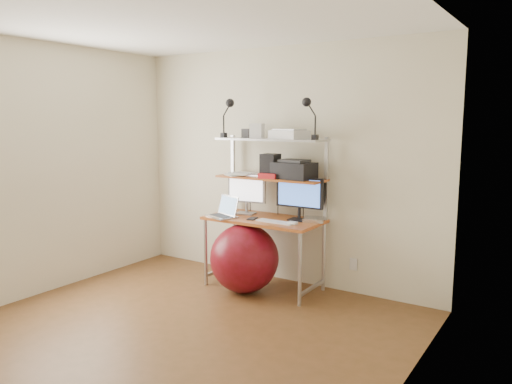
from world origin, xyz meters
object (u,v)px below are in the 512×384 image
at_px(printer, 294,170).
at_px(exercise_ball, 244,258).
at_px(monitor_black, 299,195).
at_px(monitor_silver, 247,190).
at_px(laptop, 225,212).

height_order(printer, exercise_ball, printer).
bearing_deg(monitor_black, exercise_ball, -145.83).
xyz_separation_m(monitor_silver, printer, (0.55, 0.04, 0.25)).
distance_m(monitor_black, laptop, 0.81).
relative_size(monitor_black, printer, 1.20).
xyz_separation_m(monitor_silver, laptop, (-0.10, -0.26, -0.21)).
distance_m(monitor_black, exercise_ball, 0.85).
distance_m(monitor_black, printer, 0.26).
bearing_deg(laptop, monitor_black, 40.47).
xyz_separation_m(monitor_black, printer, (-0.08, 0.04, 0.24)).
relative_size(monitor_black, exercise_ball, 0.73).
height_order(monitor_black, exercise_ball, monitor_black).
bearing_deg(monitor_silver, exercise_ball, -69.68).
relative_size(monitor_black, laptop, 1.33).
height_order(monitor_silver, monitor_black, monitor_black).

